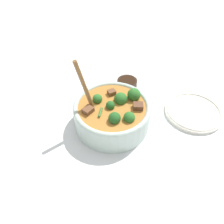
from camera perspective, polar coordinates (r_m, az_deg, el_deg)
ground_plane at (r=0.72m, az=0.00°, el=-3.05°), size 4.00×4.00×0.00m
stew_bowl at (r=0.68m, az=0.05°, el=-0.25°), size 0.24×0.24×0.24m
condiment_bowl at (r=0.84m, az=3.94°, el=7.36°), size 0.08×0.08×0.04m
empty_plate at (r=0.79m, az=20.51°, el=0.15°), size 0.19×0.19×0.02m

